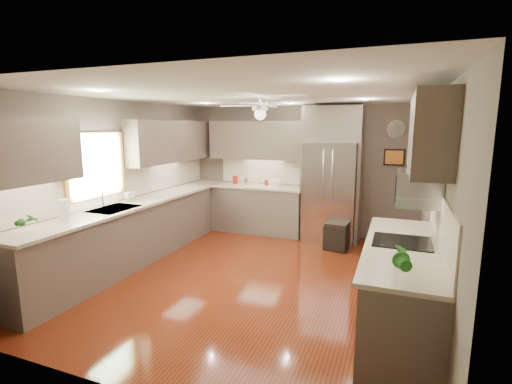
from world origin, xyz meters
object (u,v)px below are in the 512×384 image
Objects in this scene: canister_b at (246,181)px; bowl at (276,185)px; refrigerator at (331,177)px; paper_towel at (64,211)px; canister_d at (266,183)px; stool at (337,236)px; soap_bottle at (130,195)px; microwave at (418,188)px; potted_plant_left at (26,220)px; potted_plant_right at (402,259)px; canister_c at (256,180)px; canister_a at (235,180)px.

canister_b is 0.53× the size of bowl.
refrigerator is 4.38m from paper_towel.
canister_d is 1.79m from stool.
canister_d is 0.57× the size of soap_bottle.
soap_bottle is at bearing -124.06° from canister_d.
refrigerator is 4.45× the size of microwave.
paper_towel is at bearing -84.83° from soap_bottle.
potted_plant_left is 3.85m from potted_plant_right.
potted_plant_left reaches higher than canister_b.
bowl is 1.11m from refrigerator.
paper_towel is at bearing -114.18° from bowl.
potted_plant_right is (2.90, -3.85, 0.09)m from canister_b.
stool is (3.00, 1.61, -0.80)m from soap_bottle.
canister_d reaches higher than bowl.
canister_b is 0.41× the size of potted_plant_right.
canister_d is 4.30m from potted_plant_left.
paper_towel reaches higher than canister_c.
stool is (0.22, -0.51, -0.95)m from refrigerator.
refrigerator is (1.70, -0.03, 0.18)m from canister_b.
potted_plant_right reaches higher than paper_towel.
potted_plant_right is 3.56m from stool.
paper_towel is at bearing -111.03° from canister_d.
microwave is 1.84× the size of paper_towel.
bowl is at bearing 65.82° from paper_towel.
microwave is (2.85, -2.81, 0.45)m from canister_c.
canister_c reaches higher than canister_b.
potted_plant_right is 0.67× the size of stool.
refrigerator is at bearing -3.95° from canister_d.
microwave is at bearing -63.91° from refrigerator.
canister_c is 0.38× the size of stool.
canister_b is 2.40m from soap_bottle.
potted_plant_right is at bearing -5.23° from paper_towel.
refrigerator reaches higher than canister_b.
soap_bottle is 2.75m from bowl.
refrigerator is at bearing -0.92° from canister_b.
canister_d is at bearing 8.62° from canister_b.
microwave reaches higher than canister_d.
refrigerator is (1.29, -0.09, 0.19)m from canister_d.
canister_a is at bearing 69.22° from soap_bottle.
canister_b reaches higher than bowl.
microwave is (4.11, -0.59, 0.44)m from soap_bottle.
canister_b is 4.82m from potted_plant_right.
potted_plant_right is 1.19m from microwave.
microwave reaches higher than bowl.
canister_c is at bearing 160.55° from stool.
soap_bottle is at bearing 156.77° from potted_plant_right.
canister_a is 0.07× the size of refrigerator.
refrigerator reaches higher than canister_c.
soap_bottle is (-1.08, -2.15, 0.03)m from canister_b.
microwave reaches higher than stool.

